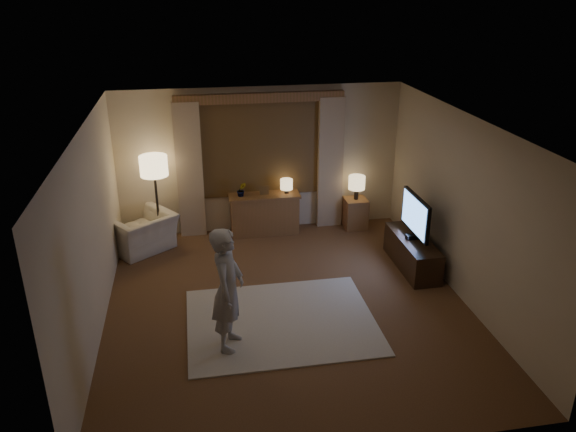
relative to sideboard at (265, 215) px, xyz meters
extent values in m
cube|color=brown|center=(-0.02, -2.50, -0.36)|extent=(5.00, 5.50, 0.02)
cube|color=silver|center=(-0.02, -2.50, 2.26)|extent=(5.00, 5.50, 0.02)
cube|color=beige|center=(-0.02, 0.26, 0.95)|extent=(5.00, 0.02, 2.60)
cube|color=beige|center=(-0.02, -5.26, 0.95)|extent=(5.00, 0.02, 2.60)
cube|color=beige|center=(-2.53, -2.50, 0.95)|extent=(0.02, 5.50, 2.60)
cube|color=beige|center=(2.49, -2.50, 0.95)|extent=(0.02, 5.50, 2.60)
cube|color=black|center=(-0.02, 0.23, 1.20)|extent=(2.00, 0.01, 1.70)
cube|color=brown|center=(-0.02, 0.22, 1.20)|extent=(2.08, 0.04, 1.78)
cube|color=tan|center=(-1.27, 0.15, 0.85)|extent=(0.45, 0.12, 2.40)
cube|color=tan|center=(1.23, 0.15, 0.85)|extent=(0.45, 0.12, 2.40)
cube|color=brown|center=(-0.02, 0.17, 2.07)|extent=(2.90, 0.14, 0.16)
cube|color=beige|center=(-0.18, -2.90, -0.34)|extent=(2.50, 2.00, 0.02)
cube|color=brown|center=(0.00, 0.00, 0.00)|extent=(1.20, 0.40, 0.70)
cube|color=brown|center=(0.00, 0.00, 0.45)|extent=(0.16, 0.02, 0.20)
imported|color=#999999|center=(-0.40, 0.00, 0.50)|extent=(0.17, 0.13, 0.30)
cylinder|color=black|center=(0.40, 0.00, 0.41)|extent=(0.08, 0.08, 0.12)
cylinder|color=#FFDA99|center=(0.40, 0.00, 0.56)|extent=(0.22, 0.22, 0.18)
cylinder|color=black|center=(-1.85, -0.13, -0.33)|extent=(0.34, 0.34, 0.03)
cylinder|color=black|center=(-1.85, -0.13, 0.28)|extent=(0.04, 0.04, 1.26)
cylinder|color=#FFDA99|center=(-1.85, -0.13, 1.07)|extent=(0.46, 0.46, 0.34)
imported|color=beige|center=(-2.13, -0.34, -0.03)|extent=(1.31, 1.29, 0.64)
cube|color=brown|center=(1.68, -0.05, -0.07)|extent=(0.40, 0.40, 0.56)
cylinder|color=black|center=(1.68, -0.05, 0.31)|extent=(0.08, 0.08, 0.20)
cylinder|color=#FFDA99|center=(1.68, -0.05, 0.53)|extent=(0.30, 0.30, 0.24)
cube|color=black|center=(2.13, -1.71, -0.10)|extent=(0.45, 1.40, 0.50)
cube|color=black|center=(2.13, -1.71, 0.18)|extent=(0.24, 0.11, 0.07)
cube|color=black|center=(2.13, -1.71, 0.56)|extent=(0.05, 0.98, 0.60)
cube|color=#5D9FFF|center=(2.10, -1.71, 0.56)|extent=(0.00, 0.91, 0.54)
imported|color=#AFA9A2|center=(-0.90, -3.32, 0.47)|extent=(0.54, 0.67, 1.60)
camera|label=1|loc=(-1.20, -9.22, 3.91)|focal=35.00mm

